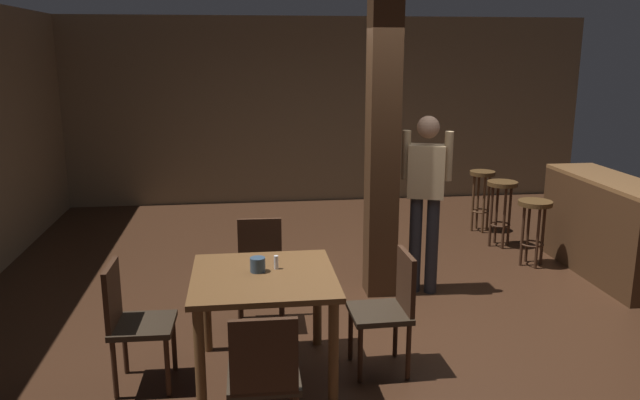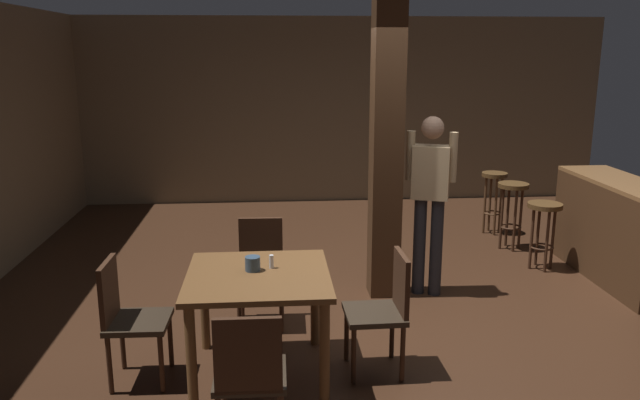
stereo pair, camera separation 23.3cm
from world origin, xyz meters
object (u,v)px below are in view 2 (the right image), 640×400
at_px(chair_south, 250,373).
at_px(napkin_cup, 253,264).
at_px(bar_counter, 611,230).
at_px(bar_stool_near, 544,219).
at_px(bar_stool_mid, 512,200).
at_px(dining_table, 258,290).
at_px(chair_west, 127,315).
at_px(salt_shaker, 271,262).
at_px(bar_stool_far, 494,189).
at_px(standing_person, 430,193).
at_px(chair_east, 385,306).
at_px(chair_north, 261,266).

bearing_deg(chair_south, napkin_cup, 89.85).
distance_m(chair_south, bar_counter, 4.41).
bearing_deg(bar_stool_near, bar_stool_mid, 95.75).
distance_m(dining_table, chair_west, 0.93).
bearing_deg(chair_south, chair_west, 134.66).
relative_size(salt_shaker, bar_stool_far, 0.12).
bearing_deg(napkin_cup, standing_person, 39.75).
relative_size(napkin_cup, bar_stool_far, 0.14).
bearing_deg(bar_stool_mid, salt_shaker, -137.29).
bearing_deg(salt_shaker, bar_counter, 24.08).
distance_m(napkin_cup, bar_stool_mid, 3.99).
bearing_deg(bar_stool_far, chair_east, -120.83).
distance_m(dining_table, napkin_cup, 0.19).
bearing_deg(chair_east, bar_stool_far, 59.17).
xyz_separation_m(dining_table, chair_west, (-0.92, -0.03, -0.14)).
relative_size(chair_south, chair_west, 1.00).
bearing_deg(chair_south, chair_east, 43.02).
distance_m(chair_north, napkin_cup, 0.91).
bearing_deg(chair_north, chair_south, -91.38).
bearing_deg(chair_west, bar_counter, 20.61).
relative_size(dining_table, bar_stool_far, 1.27).
relative_size(napkin_cup, bar_stool_mid, 0.14).
bearing_deg(bar_stool_near, bar_counter, -33.66).
bearing_deg(bar_stool_near, napkin_cup, -147.31).
height_order(chair_east, bar_stool_far, chair_east).
distance_m(dining_table, chair_east, 0.92).
distance_m(chair_south, chair_west, 1.25).
xyz_separation_m(chair_south, standing_person, (1.63, 2.34, 0.50)).
xyz_separation_m(dining_table, salt_shaker, (0.10, 0.11, 0.17)).
height_order(dining_table, chair_east, chair_east).
relative_size(chair_west, standing_person, 0.52).
relative_size(chair_west, bar_stool_far, 1.12).
xyz_separation_m(chair_south, salt_shaker, (0.14, 1.02, 0.31)).
height_order(chair_south, bar_counter, bar_counter).
distance_m(standing_person, bar_stool_near, 1.59).
bearing_deg(chair_south, bar_stool_mid, 50.77).
bearing_deg(napkin_cup, bar_stool_far, 48.03).
bearing_deg(chair_south, dining_table, 87.46).
distance_m(chair_west, napkin_cup, 0.94).
relative_size(dining_table, chair_west, 1.13).
relative_size(napkin_cup, standing_person, 0.06).
bearing_deg(bar_stool_far, bar_stool_near, -87.55).
bearing_deg(bar_stool_mid, chair_south, -129.23).
relative_size(chair_east, bar_stool_far, 1.12).
relative_size(chair_south, salt_shaker, 8.97).
relative_size(chair_south, bar_stool_mid, 1.12).
xyz_separation_m(chair_east, standing_person, (0.68, 1.45, 0.50)).
height_order(standing_person, bar_stool_far, standing_person).
distance_m(chair_north, bar_counter, 3.62).
xyz_separation_m(chair_west, napkin_cup, (0.88, 0.09, 0.32)).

